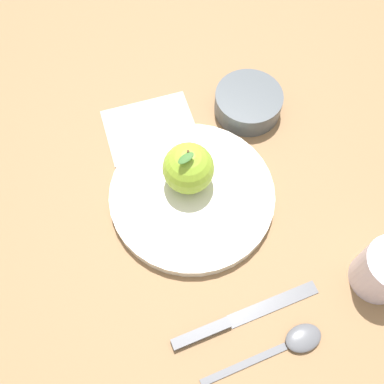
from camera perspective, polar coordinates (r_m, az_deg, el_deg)
The scene contains 7 objects.
ground_plane at distance 0.65m, azimuth 1.90°, elevation -3.94°, with size 2.40×2.40×0.00m, color olive.
dinner_plate at distance 0.66m, azimuth 0.00°, elevation -0.36°, with size 0.24×0.24×0.02m.
apple at distance 0.63m, azimuth -0.46°, elevation 2.99°, with size 0.07×0.07×0.08m.
side_bowl at distance 0.74m, azimuth 7.12°, elevation 11.28°, with size 0.11×0.11×0.04m.
knife at distance 0.61m, azimuth 5.12°, elevation -15.84°, with size 0.14×0.17×0.01m.
spoon at distance 0.62m, azimuth 12.35°, elevation -18.14°, with size 0.12×0.14×0.01m.
linen_napkin at distance 0.73m, azimuth -5.27°, elevation 8.08°, with size 0.11×0.14×0.00m, color beige.
Camera 1 is at (0.25, 0.05, 0.60)m, focal length 42.36 mm.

